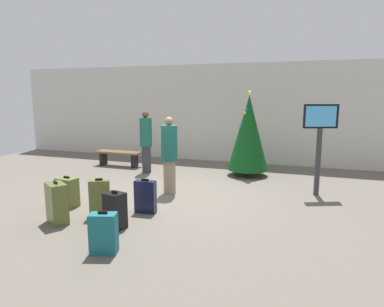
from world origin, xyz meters
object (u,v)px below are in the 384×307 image
object	(u,v)px
traveller_0	(146,140)
suitcase_5	(67,192)
traveller_1	(169,154)
suitcase_3	(115,211)
suitcase_1	(57,203)
suitcase_2	(100,199)
flight_info_kiosk	(320,134)
holiday_tree	(248,133)
waiting_bench	(119,155)
suitcase_0	(104,233)
suitcase_4	(145,197)

from	to	relation	value
traveller_0	suitcase_5	size ratio (longest dim) A/B	2.85
traveller_1	suitcase_3	distance (m)	2.35
suitcase_1	suitcase_5	xyz separation A→B (m)	(-0.44, 0.82, -0.07)
traveller_1	suitcase_1	distance (m)	2.72
suitcase_2	suitcase_5	size ratio (longest dim) A/B	1.17
flight_info_kiosk	holiday_tree	bearing A→B (deg)	143.06
traveller_0	traveller_1	bearing A→B (deg)	-49.86
waiting_bench	suitcase_5	distance (m)	4.04
suitcase_0	suitcase_4	world-z (taller)	suitcase_4
waiting_bench	suitcase_1	xyz separation A→B (m)	(1.59, -4.69, 0.00)
holiday_tree	suitcase_0	xyz separation A→B (m)	(-1.12, -5.49, -0.92)
suitcase_0	suitcase_5	bearing A→B (deg)	140.62
flight_info_kiosk	traveller_1	distance (m)	3.42
holiday_tree	suitcase_4	bearing A→B (deg)	-109.64
flight_info_kiosk	waiting_bench	bearing A→B (deg)	167.57
suitcase_3	traveller_0	bearing A→B (deg)	109.56
flight_info_kiosk	suitcase_3	world-z (taller)	flight_info_kiosk
traveller_1	suitcase_5	distance (m)	2.34
traveller_1	suitcase_1	world-z (taller)	traveller_1
suitcase_2	suitcase_5	bearing A→B (deg)	162.35
flight_info_kiosk	traveller_1	world-z (taller)	flight_info_kiosk
waiting_bench	suitcase_0	bearing A→B (deg)	-60.72
traveller_1	suitcase_2	distance (m)	2.07
suitcase_2	suitcase_3	world-z (taller)	suitcase_2
traveller_1	suitcase_2	bearing A→B (deg)	-107.97
holiday_tree	flight_info_kiosk	xyz separation A→B (m)	(1.83, -1.37, 0.19)
holiday_tree	traveller_0	bearing A→B (deg)	-168.32
holiday_tree	suitcase_3	size ratio (longest dim) A/B	3.58
suitcase_2	suitcase_5	distance (m)	1.04
waiting_bench	suitcase_4	xyz separation A→B (m)	(2.83, -3.69, -0.04)
waiting_bench	suitcase_5	size ratio (longest dim) A/B	2.42
suitcase_0	suitcase_1	distance (m)	1.63
suitcase_2	waiting_bench	bearing A→B (deg)	117.06
flight_info_kiosk	suitcase_0	distance (m)	5.18
suitcase_3	suitcase_5	xyz separation A→B (m)	(-1.55, 0.69, -0.01)
waiting_bench	traveller_0	distance (m)	1.51
flight_info_kiosk	suitcase_0	bearing A→B (deg)	-125.63
holiday_tree	suitcase_4	size ratio (longest dim) A/B	3.53
flight_info_kiosk	suitcase_4	world-z (taller)	flight_info_kiosk
suitcase_0	suitcase_3	bearing A→B (deg)	111.70
flight_info_kiosk	suitcase_1	bearing A→B (deg)	-142.54
flight_info_kiosk	suitcase_1	world-z (taller)	flight_info_kiosk
suitcase_5	suitcase_0	bearing A→B (deg)	-39.38
suitcase_5	suitcase_1	bearing A→B (deg)	-61.66
traveller_0	suitcase_3	world-z (taller)	traveller_0
holiday_tree	suitcase_0	size ratio (longest dim) A/B	3.77
waiting_bench	suitcase_0	xyz separation A→B (m)	(3.05, -5.43, -0.06)
suitcase_4	suitcase_5	bearing A→B (deg)	-173.56
suitcase_3	suitcase_0	bearing A→B (deg)	-68.30
waiting_bench	suitcase_3	world-z (taller)	suitcase_3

